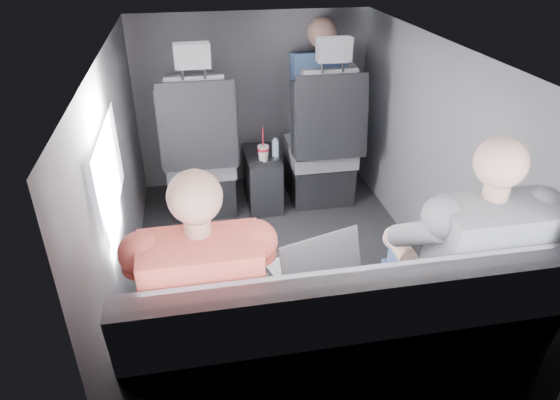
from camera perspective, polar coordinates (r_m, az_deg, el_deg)
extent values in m
plane|color=black|center=(3.15, 0.51, -7.87)|extent=(2.60, 2.60, 0.00)
plane|color=#B2B2AD|center=(2.58, 0.64, 16.86)|extent=(2.60, 2.60, 0.00)
cube|color=#56565B|center=(2.79, -17.91, 1.59)|extent=(0.02, 2.60, 1.35)
cube|color=#56565B|center=(3.09, 17.21, 4.45)|extent=(0.02, 2.60, 1.35)
cube|color=#56565B|center=(4.00, -3.14, 11.22)|extent=(1.80, 0.02, 1.35)
cube|color=#56565B|center=(1.76, 9.12, -15.15)|extent=(1.80, 0.02, 1.35)
cube|color=white|center=(2.42, -18.85, 3.14)|extent=(0.02, 0.75, 0.42)
cube|color=black|center=(3.46, 5.82, 10.45)|extent=(0.35, 0.11, 0.59)
cube|color=black|center=(3.82, -8.83, 1.46)|extent=(0.46, 0.48, 0.30)
cube|color=slate|center=(3.70, -9.08, 4.47)|extent=(0.48, 0.46, 0.14)
cube|color=slate|center=(3.37, -9.41, 8.81)|extent=(0.38, 0.18, 0.61)
cube|color=black|center=(3.39, -13.11, 7.99)|extent=(0.08, 0.21, 0.53)
cube|color=black|center=(3.39, -5.62, 8.65)|extent=(0.08, 0.21, 0.53)
cube|color=black|center=(3.32, -9.34, 8.27)|extent=(0.50, 0.11, 0.58)
cube|color=slate|center=(3.21, -10.02, 15.95)|extent=(0.22, 0.10, 0.15)
cube|color=black|center=(3.93, 4.36, 2.60)|extent=(0.46, 0.48, 0.30)
cube|color=slate|center=(3.82, 4.56, 5.56)|extent=(0.48, 0.46, 0.14)
cube|color=slate|center=(3.50, 5.64, 9.83)|extent=(0.38, 0.18, 0.61)
cube|color=black|center=(3.46, 2.07, 9.18)|extent=(0.08, 0.21, 0.53)
cube|color=black|center=(3.58, 9.05, 9.52)|extent=(0.08, 0.21, 0.53)
cube|color=black|center=(3.45, 5.93, 9.32)|extent=(0.50, 0.11, 0.58)
cube|color=slate|center=(3.35, 6.21, 16.73)|extent=(0.22, 0.10, 0.15)
cube|color=black|center=(3.79, -2.06, 2.45)|extent=(0.24, 0.48, 0.40)
cylinder|color=black|center=(3.59, -2.61, 4.47)|extent=(0.09, 0.09, 0.01)
cylinder|color=black|center=(3.60, -0.88, 4.61)|extent=(0.09, 0.09, 0.01)
cube|color=slate|center=(2.27, 5.81, -18.54)|extent=(1.60, 0.50, 0.45)
cube|color=slate|center=(1.79, 8.61, -13.96)|extent=(1.60, 0.17, 0.47)
cylinder|color=red|center=(3.57, -1.94, 5.85)|extent=(0.08, 0.08, 0.02)
cylinder|color=white|center=(3.56, -1.95, 6.14)|extent=(0.08, 0.08, 0.01)
cylinder|color=red|center=(3.53, -1.97, 7.22)|extent=(0.01, 0.01, 0.13)
cylinder|color=#9FC3D8|center=(3.64, -0.54, 5.86)|extent=(0.05, 0.05, 0.13)
cylinder|color=#9FC3D8|center=(3.61, -0.55, 6.91)|extent=(0.03, 0.03, 0.02)
cube|color=silver|center=(2.21, -9.79, -7.68)|extent=(0.37, 0.34, 0.02)
cube|color=silver|center=(2.19, -9.80, -7.68)|extent=(0.27, 0.23, 0.00)
cube|color=silver|center=(2.26, -9.88, -6.48)|extent=(0.10, 0.09, 0.00)
cube|color=silver|center=(2.03, -9.91, -7.41)|extent=(0.29, 0.21, 0.21)
cube|color=white|center=(2.04, -9.91, -7.34)|extent=(0.25, 0.17, 0.18)
cube|color=#B6B6BB|center=(2.19, 3.64, -7.70)|extent=(0.41, 0.34, 0.02)
cube|color=silver|center=(2.17, 3.75, -7.70)|extent=(0.32, 0.21, 0.00)
cube|color=#B6B6BB|center=(2.24, 3.19, -6.37)|extent=(0.12, 0.08, 0.00)
cube|color=#B6B6BB|center=(1.99, 4.83, -7.40)|extent=(0.36, 0.17, 0.24)
cube|color=white|center=(2.00, 4.78, -7.33)|extent=(0.31, 0.14, 0.20)
cube|color=black|center=(2.41, 18.05, -5.45)|extent=(0.38, 0.31, 0.02)
cube|color=black|center=(2.39, 18.25, -5.43)|extent=(0.29, 0.20, 0.00)
cube|color=black|center=(2.45, 17.37, -4.36)|extent=(0.11, 0.08, 0.00)
cube|color=black|center=(2.24, 20.13, -4.97)|extent=(0.33, 0.16, 0.22)
cube|color=white|center=(2.25, 20.04, -4.92)|extent=(0.29, 0.13, 0.19)
cube|color=#38383D|center=(2.10, -11.50, -12.86)|extent=(0.15, 0.43, 0.13)
cube|color=#38383D|center=(2.10, -5.44, -12.31)|extent=(0.15, 0.43, 0.13)
cube|color=#38383D|center=(2.46, -10.89, -14.40)|extent=(0.13, 0.13, 0.45)
cube|color=#38383D|center=(2.46, -5.69, -13.93)|extent=(0.13, 0.13, 0.45)
cube|color=#BA4F3D|center=(1.78, -8.65, -11.01)|extent=(0.39, 0.27, 0.54)
sphere|color=tan|center=(1.59, -9.72, 0.37)|extent=(0.18, 0.18, 0.18)
cylinder|color=tan|center=(2.07, -14.41, -8.41)|extent=(0.11, 0.27, 0.12)
cylinder|color=tan|center=(2.07, -3.40, -7.42)|extent=(0.11, 0.27, 0.12)
cube|color=navy|center=(2.29, 16.04, -9.28)|extent=(0.15, 0.45, 0.13)
cube|color=navy|center=(2.39, 20.97, -8.39)|extent=(0.15, 0.45, 0.13)
cube|color=navy|center=(2.63, 12.99, -11.21)|extent=(0.13, 0.13, 0.45)
cube|color=navy|center=(2.72, 17.44, -10.41)|extent=(0.13, 0.13, 0.45)
cube|color=slate|center=(2.06, 22.16, -6.53)|extent=(0.41, 0.28, 0.56)
sphere|color=#D7A893|center=(1.90, 23.93, 3.94)|extent=(0.18, 0.18, 0.18)
cylinder|color=#D7A893|center=(2.22, 13.57, -5.18)|extent=(0.12, 0.28, 0.12)
cylinder|color=#D7A893|center=(2.41, 22.60, -3.89)|extent=(0.12, 0.28, 0.12)
cube|color=navy|center=(3.85, 4.63, 12.12)|extent=(0.43, 0.27, 0.62)
sphere|color=tan|center=(3.77, 4.82, 18.52)|extent=(0.21, 0.21, 0.21)
cube|color=navy|center=(4.00, 4.24, 8.39)|extent=(0.36, 0.43, 0.13)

